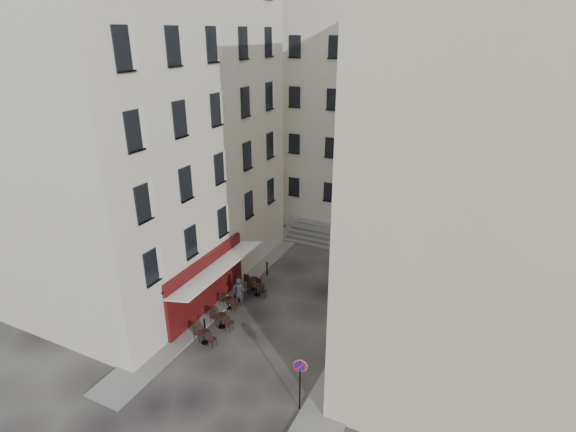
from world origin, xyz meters
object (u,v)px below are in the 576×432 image
Objects in this scene: no_parking_sign at (300,375)px; bistro_table_a at (205,336)px; bistro_table_b at (222,320)px; pedestrian at (239,292)px.

no_parking_sign reaches higher than bistro_table_a.
pedestrian is (-0.25, 2.17, 0.44)m from bistro_table_b.
no_parking_sign is 1.84× the size of bistro_table_b.
bistro_table_b is at bearing 75.75° from pedestrian.
bistro_table_a is 0.68× the size of pedestrian.
bistro_table_a is at bearing -91.78° from bistro_table_b.
no_parking_sign reaches higher than bistro_table_b.
pedestrian reaches higher than bistro_table_b.
bistro_table_b is (0.05, 1.52, 0.04)m from bistro_table_a.
no_parking_sign is 2.00× the size of bistro_table_a.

